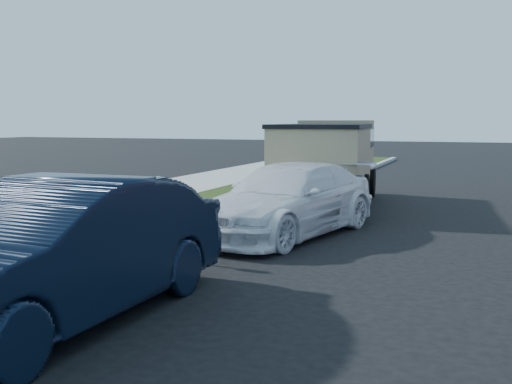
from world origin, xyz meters
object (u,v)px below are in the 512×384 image
(parking_meter, at_px, (158,197))
(navy_sedan, at_px, (57,252))
(dump_truck, at_px, (328,157))
(white_wagon, at_px, (288,199))

(parking_meter, bearing_deg, navy_sedan, -95.78)
(parking_meter, relative_size, navy_sedan, 0.25)
(dump_truck, bearing_deg, parking_meter, -102.93)
(white_wagon, bearing_deg, parking_meter, -101.76)
(parking_meter, distance_m, white_wagon, 3.15)
(parking_meter, distance_m, dump_truck, 7.71)
(parking_meter, relative_size, white_wagon, 0.26)
(dump_truck, bearing_deg, white_wagon, -91.11)
(parking_meter, height_order, dump_truck, dump_truck)
(white_wagon, bearing_deg, dump_truck, 108.50)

